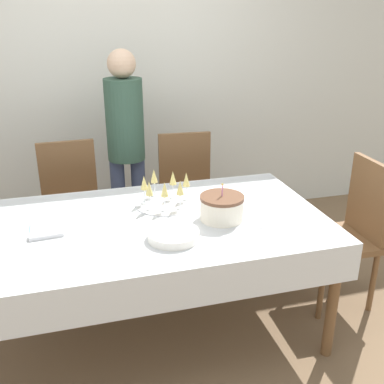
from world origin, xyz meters
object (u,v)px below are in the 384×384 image
dining_chair_far_right (187,192)px  person_standing (126,136)px  birthday_cake (222,208)px  dining_chair_right_end (350,227)px  dining_chair_far_left (72,203)px  plate_stack_main (174,235)px  champagne_tray (165,192)px

dining_chair_far_right → person_standing: person_standing is taller
dining_chair_far_right → birthday_cake: dining_chair_far_right is taller
dining_chair_right_end → dining_chair_far_left: bearing=153.0°
dining_chair_far_left → person_standing: bearing=25.4°
plate_stack_main → person_standing: bearing=92.3°
dining_chair_far_left → plate_stack_main: 1.23m
dining_chair_far_right → champagne_tray: bearing=-115.6°
dining_chair_far_right → birthday_cake: bearing=-93.5°
champagne_tray → person_standing: (-0.10, 0.87, 0.13)m
dining_chair_right_end → person_standing: (-1.27, 1.08, 0.41)m
champagne_tray → dining_chair_right_end: bearing=-10.0°
champagne_tray → plate_stack_main: 0.45m
birthday_cake → champagne_tray: birthday_cake is taller
dining_chair_right_end → person_standing: 1.71m
dining_chair_far_left → dining_chair_far_right: size_ratio=1.00×
dining_chair_far_left → birthday_cake: dining_chair_far_left is taller
dining_chair_far_left → plate_stack_main: (0.49, -1.11, 0.23)m
birthday_cake → plate_stack_main: birthday_cake is taller
dining_chair_far_left → champagne_tray: size_ratio=2.68×
birthday_cake → champagne_tray: size_ratio=0.68×
dining_chair_far_right → plate_stack_main: 1.19m
dining_chair_far_left → person_standing: (0.44, 0.21, 0.41)m
dining_chair_right_end → person_standing: person_standing is taller
dining_chair_far_right → champagne_tray: (-0.32, -0.66, 0.29)m
champagne_tray → plate_stack_main: size_ratio=1.35×
champagne_tray → birthday_cake: bearing=-47.9°
dining_chair_far_right → plate_stack_main: size_ratio=3.63×
dining_chair_far_left → dining_chair_far_right: same height
dining_chair_right_end → birthday_cake: (-0.90, -0.08, 0.28)m
plate_stack_main → person_standing: size_ratio=0.17×
dining_chair_far_right → person_standing: (-0.42, 0.21, 0.41)m
person_standing → dining_chair_right_end: bearing=-40.3°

